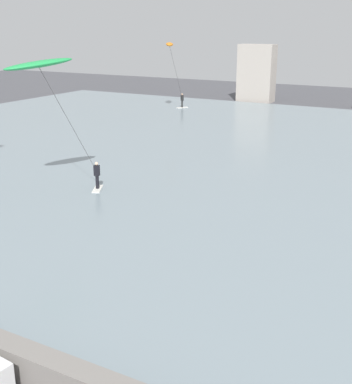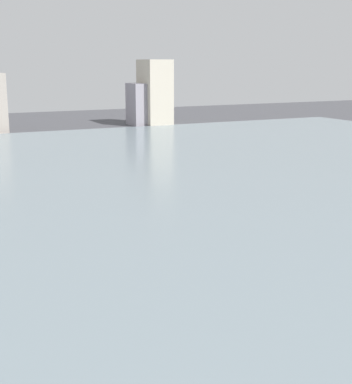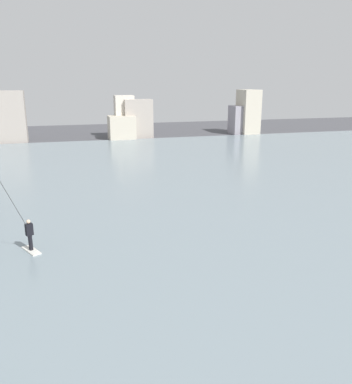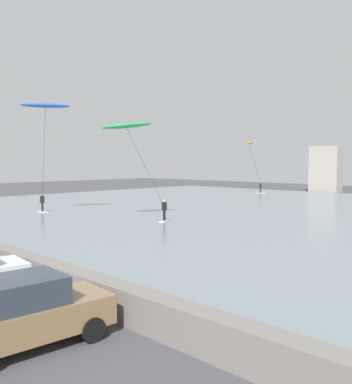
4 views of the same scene
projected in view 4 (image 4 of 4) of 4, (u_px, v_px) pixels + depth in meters
name	position (u px, v px, depth m)	size (l,w,h in m)	color
seawall_barrier	(72.00, 284.00, 13.77)	(60.00, 0.70, 1.01)	slate
parked_car_bronze	(24.00, 312.00, 10.11)	(2.18, 4.24, 1.76)	olive
bollard_post	(97.00, 320.00, 10.58)	(0.18, 0.18, 1.00)	black
kitesurfer_blue	(45.00, 112.00, 34.52)	(4.74, 4.08, 9.37)	silver
kitesurfer_orange	(251.00, 150.00, 57.96)	(1.86, 5.01, 7.49)	silver
kitesurfer_green	(129.00, 132.00, 30.86)	(3.90, 4.64, 7.59)	silver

